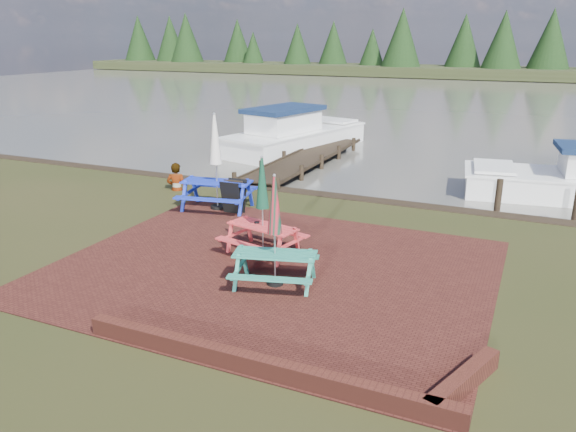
{
  "coord_description": "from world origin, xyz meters",
  "views": [
    {
      "loc": [
        4.84,
        -8.91,
        4.73
      ],
      "look_at": [
        0.07,
        1.68,
        1.0
      ],
      "focal_mm": 35.0,
      "sensor_mm": 36.0,
      "label": 1
    }
  ],
  "objects_px": {
    "picnic_table_teal": "(275,248)",
    "picnic_table_blue": "(217,177)",
    "picnic_table_red": "(263,221)",
    "jetty": "(305,159)",
    "boat_jetty": "(294,136)",
    "person": "(175,163)",
    "chalkboard": "(234,196)"
  },
  "relations": [
    {
      "from": "picnic_table_teal",
      "to": "boat_jetty",
      "type": "xyz_separation_m",
      "value": [
        -5.61,
        13.74,
        -0.33
      ]
    },
    {
      "from": "picnic_table_blue",
      "to": "person",
      "type": "distance_m",
      "value": 2.59
    },
    {
      "from": "picnic_table_teal",
      "to": "picnic_table_red",
      "type": "bearing_deg",
      "value": 109.29
    },
    {
      "from": "picnic_table_teal",
      "to": "person",
      "type": "distance_m",
      "value": 7.97
    },
    {
      "from": "picnic_table_teal",
      "to": "picnic_table_blue",
      "type": "xyz_separation_m",
      "value": [
        -3.73,
        3.99,
        0.16
      ]
    },
    {
      "from": "picnic_table_teal",
      "to": "picnic_table_red",
      "type": "height_order",
      "value": "picnic_table_teal"
    },
    {
      "from": "picnic_table_red",
      "to": "picnic_table_blue",
      "type": "xyz_separation_m",
      "value": [
        -2.75,
        2.58,
        0.16
      ]
    },
    {
      "from": "picnic_table_red",
      "to": "jetty",
      "type": "relative_size",
      "value": 0.25
    },
    {
      "from": "picnic_table_red",
      "to": "chalkboard",
      "type": "xyz_separation_m",
      "value": [
        -2.14,
        2.45,
        -0.3
      ]
    },
    {
      "from": "picnic_table_blue",
      "to": "chalkboard",
      "type": "height_order",
      "value": "picnic_table_blue"
    },
    {
      "from": "picnic_table_red",
      "to": "picnic_table_blue",
      "type": "relative_size",
      "value": 0.83
    },
    {
      "from": "chalkboard",
      "to": "jetty",
      "type": "xyz_separation_m",
      "value": [
        -0.79,
        7.11,
        -0.37
      ]
    },
    {
      "from": "picnic_table_red",
      "to": "person",
      "type": "relative_size",
      "value": 1.26
    },
    {
      "from": "picnic_table_red",
      "to": "jetty",
      "type": "bearing_deg",
      "value": 119.15
    },
    {
      "from": "chalkboard",
      "to": "picnic_table_teal",
      "type": "bearing_deg",
      "value": -53.28
    },
    {
      "from": "picnic_table_red",
      "to": "picnic_table_blue",
      "type": "height_order",
      "value": "picnic_table_blue"
    },
    {
      "from": "picnic_table_teal",
      "to": "picnic_table_blue",
      "type": "height_order",
      "value": "picnic_table_blue"
    },
    {
      "from": "jetty",
      "to": "boat_jetty",
      "type": "height_order",
      "value": "boat_jetty"
    },
    {
      "from": "picnic_table_red",
      "to": "picnic_table_teal",
      "type": "bearing_deg",
      "value": -43.19
    },
    {
      "from": "picnic_table_teal",
      "to": "jetty",
      "type": "relative_size",
      "value": 0.25
    },
    {
      "from": "chalkboard",
      "to": "person",
      "type": "distance_m",
      "value": 3.23
    },
    {
      "from": "picnic_table_teal",
      "to": "picnic_table_blue",
      "type": "distance_m",
      "value": 5.47
    },
    {
      "from": "picnic_table_teal",
      "to": "jetty",
      "type": "distance_m",
      "value": 11.66
    },
    {
      "from": "picnic_table_red",
      "to": "boat_jetty",
      "type": "xyz_separation_m",
      "value": [
        -4.64,
        12.33,
        -0.33
      ]
    },
    {
      "from": "boat_jetty",
      "to": "picnic_table_red",
      "type": "bearing_deg",
      "value": -55.04
    },
    {
      "from": "picnic_table_teal",
      "to": "jetty",
      "type": "height_order",
      "value": "picnic_table_teal"
    },
    {
      "from": "picnic_table_red",
      "to": "boat_jetty",
      "type": "bearing_deg",
      "value": 122.72
    },
    {
      "from": "picnic_table_blue",
      "to": "picnic_table_red",
      "type": "bearing_deg",
      "value": -54.04
    },
    {
      "from": "person",
      "to": "jetty",
      "type": "bearing_deg",
      "value": -127.24
    },
    {
      "from": "person",
      "to": "picnic_table_red",
      "type": "bearing_deg",
      "value": 125.61
    },
    {
      "from": "picnic_table_teal",
      "to": "picnic_table_blue",
      "type": "relative_size",
      "value": 0.83
    },
    {
      "from": "boat_jetty",
      "to": "chalkboard",
      "type": "bearing_deg",
      "value": -61.45
    }
  ]
}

